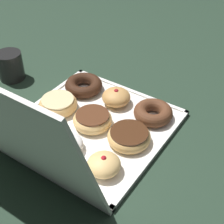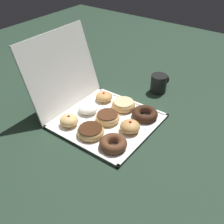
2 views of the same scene
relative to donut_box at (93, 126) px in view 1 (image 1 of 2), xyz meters
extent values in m
plane|color=#233828|center=(0.00, 0.00, -0.01)|extent=(3.00, 3.00, 0.00)
cube|color=white|center=(0.00, 0.00, 0.00)|extent=(0.41, 0.41, 0.01)
cube|color=white|center=(0.00, -0.20, 0.00)|extent=(0.41, 0.01, 0.01)
cube|color=white|center=(0.00, 0.20, 0.00)|extent=(0.41, 0.01, 0.01)
cube|color=white|center=(-0.20, 0.00, 0.00)|extent=(0.01, 0.41, 0.01)
cube|color=white|center=(0.20, 0.00, 0.00)|extent=(0.01, 0.41, 0.01)
cube|color=white|center=(0.00, 0.27, 0.17)|extent=(0.41, 0.12, 0.36)
torus|color=#59331E|center=(-0.13, -0.12, 0.02)|extent=(0.11, 0.11, 0.04)
ellipsoid|color=tan|center=(0.00, -0.12, 0.03)|extent=(0.09, 0.09, 0.05)
sphere|color=#B21923|center=(0.00, -0.12, 0.05)|extent=(0.01, 0.01, 0.01)
torus|color=#381E11|center=(0.13, -0.12, 0.02)|extent=(0.12, 0.12, 0.04)
torus|color=tan|center=(-0.12, 0.00, 0.02)|extent=(0.12, 0.12, 0.03)
cylinder|color=#472816|center=(-0.12, 0.00, 0.04)|extent=(0.10, 0.10, 0.01)
torus|color=#E5B770|center=(0.00, 0.00, 0.02)|extent=(0.11, 0.11, 0.04)
cylinder|color=#59331E|center=(0.00, 0.00, 0.04)|extent=(0.09, 0.09, 0.01)
torus|color=tan|center=(0.13, 0.00, 0.02)|extent=(0.11, 0.11, 0.04)
cylinder|color=beige|center=(0.13, 0.00, 0.04)|extent=(0.10, 0.10, 0.01)
ellipsoid|color=#E5B770|center=(-0.12, 0.12, 0.03)|extent=(0.08, 0.08, 0.05)
sphere|color=#B21923|center=(-0.12, 0.12, 0.05)|extent=(0.01, 0.01, 0.01)
ellipsoid|color=white|center=(0.00, 0.12, 0.03)|extent=(0.09, 0.09, 0.04)
ellipsoid|color=tan|center=(0.13, 0.12, 0.02)|extent=(0.08, 0.08, 0.04)
sphere|color=#B21923|center=(0.13, 0.12, 0.04)|extent=(0.01, 0.01, 0.01)
cylinder|color=black|center=(0.38, -0.05, 0.04)|extent=(0.09, 0.09, 0.10)
cylinder|color=black|center=(0.38, -0.05, 0.08)|extent=(0.08, 0.08, 0.01)
camera|label=1|loc=(-0.44, 0.56, 0.64)|focal=53.81mm
camera|label=2|loc=(-0.78, -0.60, 0.76)|focal=43.64mm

